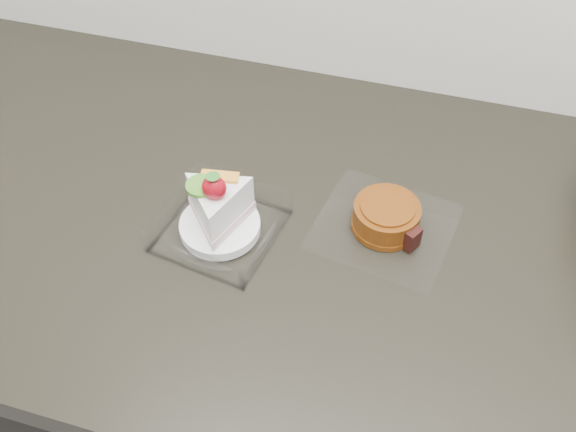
{
  "coord_description": "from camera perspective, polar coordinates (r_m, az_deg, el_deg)",
  "views": [
    {
      "loc": [
        0.01,
        1.17,
        1.51
      ],
      "look_at": [
        -0.13,
        1.66,
        0.94
      ],
      "focal_mm": 40.0,
      "sensor_mm": 36.0,
      "label": 1
    }
  ],
  "objects": [
    {
      "name": "counter",
      "position": [
        1.18,
        7.0,
        -16.36
      ],
      "size": [
        2.04,
        0.64,
        0.9
      ],
      "color": "black",
      "rests_on": "ground"
    },
    {
      "name": "cake_tray",
      "position": [
        0.78,
        -6.17,
        -0.03
      ],
      "size": [
        0.16,
        0.16,
        0.11
      ],
      "rotation": [
        0.0,
        0.0,
        -0.16
      ],
      "color": "white",
      "rests_on": "counter"
    },
    {
      "name": "mooncake_wrap",
      "position": [
        0.8,
        8.76,
        -0.28
      ],
      "size": [
        0.19,
        0.18,
        0.04
      ],
      "rotation": [
        0.0,
        0.0,
        0.01
      ],
      "color": "white",
      "rests_on": "counter"
    }
  ]
}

